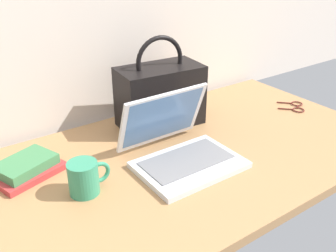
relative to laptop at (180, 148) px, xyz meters
name	(u,v)px	position (x,y,z in m)	size (l,w,h in m)	color
desk	(160,167)	(-0.06, 0.02, -0.06)	(1.60, 0.76, 0.03)	#A87A4C
laptop	(180,148)	(0.00, 0.00, 0.00)	(0.31, 0.29, 0.21)	silver
coffee_mug	(85,177)	(-0.31, 0.02, 0.00)	(0.12, 0.08, 0.09)	#338C66
eyeglasses	(297,107)	(0.64, 0.05, -0.04)	(0.14, 0.14, 0.01)	#591E19
handbag	(160,95)	(0.10, 0.25, 0.07)	(0.31, 0.19, 0.33)	black
book_stack	(26,168)	(-0.41, 0.20, -0.02)	(0.23, 0.19, 0.05)	#B23333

